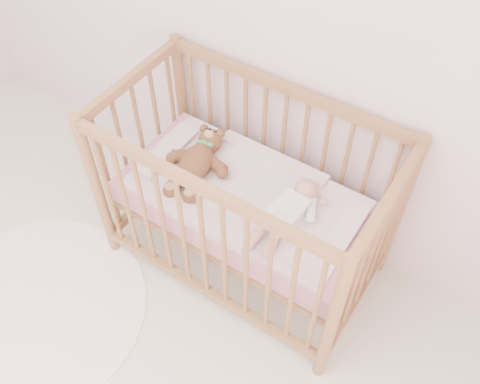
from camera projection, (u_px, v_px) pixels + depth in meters
The scene contains 6 objects.
crib at pixel (246, 201), 2.62m from camera, with size 1.36×0.76×1.00m, color #9B6241, non-canonical shape.
mattress at pixel (246, 203), 2.63m from camera, with size 1.22×0.62×0.13m, color pink.
blanket at pixel (246, 193), 2.57m from camera, with size 1.10×0.58×0.06m, color #E8A0BA, non-canonical shape.
baby at pixel (289, 209), 2.42m from camera, with size 0.24×0.49×0.12m, color white, non-canonical shape.
teddy_bear at pixel (196, 161), 2.59m from camera, with size 0.34×0.49×0.14m, color brown, non-canonical shape.
rug at pixel (35, 309), 2.79m from camera, with size 1.16×1.16×0.01m, color white.
Camera 1 is at (1.21, 0.21, 2.54)m, focal length 40.00 mm.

